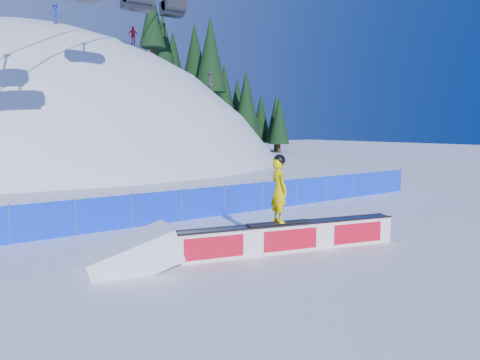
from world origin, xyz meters
TOP-DOWN VIEW (x-y plane):
  - ground at (0.00, 0.00)m, footprint 160.00×160.00m
  - snow_hill at (0.00, 42.00)m, footprint 64.00×64.00m
  - treeline at (22.90, 42.29)m, footprint 25.07×11.93m
  - safety_fence at (0.00, 4.50)m, footprint 22.05×0.05m
  - rail_box at (-2.76, -1.18)m, footprint 6.94×2.27m
  - snow_ramp at (-7.02, -0.06)m, footprint 2.69×2.05m
  - snowboarder at (-3.02, -1.11)m, footprint 1.92×0.81m
  - distant_skiers at (2.63, 29.89)m, footprint 23.27×9.48m

SIDE VIEW (x-z plane):
  - snow_hill at x=0.00m, z-range -50.00..14.00m
  - ground at x=0.00m, z-range 0.00..0.00m
  - snow_ramp at x=-7.02m, z-range -0.74..0.74m
  - rail_box at x=-2.76m, z-range -0.01..0.84m
  - safety_fence at x=0.00m, z-range -0.05..1.25m
  - snowboarder at x=-3.02m, z-range 0.83..2.81m
  - treeline at x=22.90m, z-range -0.82..21.42m
  - distant_skiers at x=2.63m, z-range 7.40..14.41m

